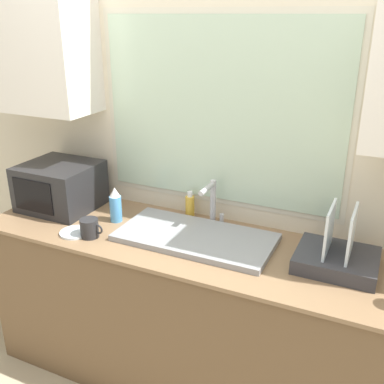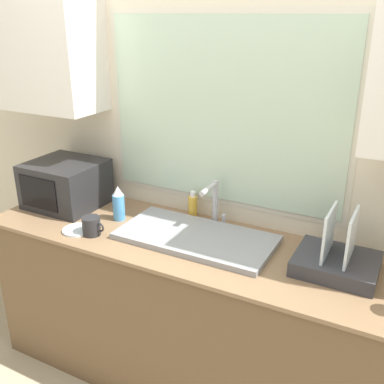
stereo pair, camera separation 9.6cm
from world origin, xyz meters
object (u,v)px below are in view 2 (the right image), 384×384
Objects in this scene: microwave at (66,184)px; soap_bottle at (193,206)px; mug_near_sink at (92,226)px; dish_rack at (337,260)px; spray_bottle at (119,204)px; faucet at (215,200)px.

soap_bottle is (0.75, 0.19, -0.07)m from microwave.
microwave is 0.46m from mug_near_sink.
dish_rack reaches higher than spray_bottle.
dish_rack is 0.85m from soap_bottle.
microwave is 0.78m from soap_bottle.
spray_bottle is 1.53× the size of mug_near_sink.
microwave reaches higher than soap_bottle.
dish_rack is at bearing -14.17° from faucet.
dish_rack is at bearing 0.57° from spray_bottle.
microwave is 0.40m from spray_bottle.
soap_bottle is 0.57m from mug_near_sink.
spray_bottle is 0.41m from soap_bottle.
microwave is at bearing 179.39° from dish_rack.
microwave is 3.20× the size of mug_near_sink.
dish_rack is (1.58, -0.02, -0.08)m from microwave.
microwave is at bearing -165.75° from soap_bottle.
faucet reaches higher than mug_near_sink.
soap_bottle is 1.20× the size of mug_near_sink.
soap_bottle is at bearing 14.25° from microwave.
mug_near_sink is (-0.51, -0.40, -0.10)m from faucet.
dish_rack is 1.21m from mug_near_sink.
dish_rack reaches higher than mug_near_sink.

